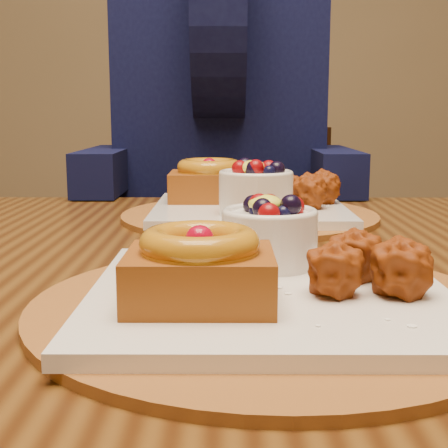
{
  "coord_description": "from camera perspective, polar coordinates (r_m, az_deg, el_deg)",
  "views": [
    {
      "loc": [
        0.07,
        -0.57,
        0.91
      ],
      "look_at": [
        0.07,
        -0.04,
        0.82
      ],
      "focal_mm": 50.0,
      "sensor_mm": 36.0,
      "label": 1
    }
  ],
  "objects": [
    {
      "name": "dining_table",
      "position": [
        0.74,
        2.89,
        -8.32
      ],
      "size": [
        1.6,
        0.9,
        0.76
      ],
      "color": "#331A09",
      "rests_on": "ground"
    },
    {
      "name": "diner",
      "position": [
        1.36,
        -0.39,
        10.91
      ],
      "size": [
        0.53,
        0.51,
        0.87
      ],
      "rotation": [
        0.0,
        0.0,
        -0.23
      ],
      "color": "black",
      "rests_on": "ground"
    },
    {
      "name": "chair_far",
      "position": [
        1.5,
        1.95,
        -6.31
      ],
      "size": [
        0.42,
        0.42,
        0.87
      ],
      "rotation": [
        0.0,
        0.0,
        -0.0
      ],
      "color": "black",
      "rests_on": "ground"
    },
    {
      "name": "place_setting_far",
      "position": [
        0.92,
        2.12,
        2.28
      ],
      "size": [
        0.38,
        0.38,
        0.09
      ],
      "color": "brown",
      "rests_on": "dining_table"
    },
    {
      "name": "place_setting_near",
      "position": [
        0.5,
        3.81,
        -5.21
      ],
      "size": [
        0.38,
        0.38,
        0.08
      ],
      "color": "brown",
      "rests_on": "dining_table"
    }
  ]
}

